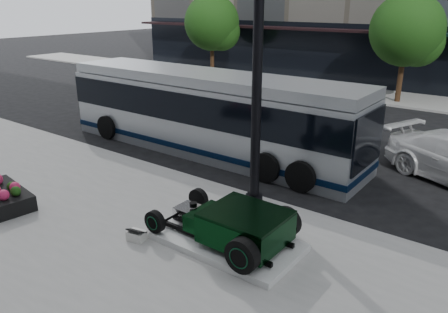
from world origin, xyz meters
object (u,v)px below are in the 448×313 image
Objects in this scene: flower_planter at (1,196)px; transit_bus at (207,112)px; lamppost at (258,57)px; hot_rod at (238,225)px.

transit_bus is at bearing 79.15° from flower_planter.
lamppost is at bearing 38.29° from flower_planter.
lamppost is at bearing -36.25° from transit_bus.
transit_bus is at bearing 134.17° from hot_rod.
lamppost is at bearing 114.45° from hot_rod.
lamppost reaches higher than flower_planter.
hot_rod is 6.72m from flower_planter.
flower_planter is 0.19× the size of transit_bus.
lamppost reaches higher than transit_bus.
lamppost is 7.79m from flower_planter.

